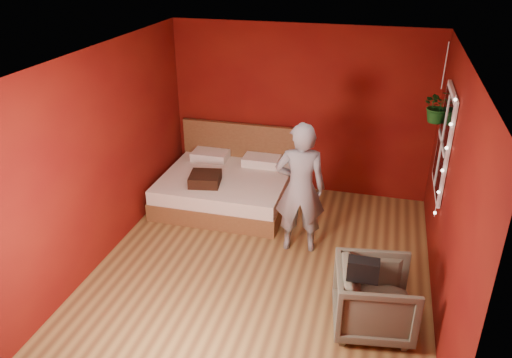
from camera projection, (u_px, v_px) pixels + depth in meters
name	position (u px, v px, depth m)	size (l,w,h in m)	color
floor	(264.00, 265.00, 6.24)	(4.50, 4.50, 0.00)	olive
room_walls	(265.00, 140.00, 5.50)	(4.04, 4.54, 2.62)	maroon
window	(444.00, 142.00, 5.91)	(0.05, 0.97, 1.27)	white
fairy_lights	(445.00, 159.00, 5.46)	(0.04, 0.04, 1.45)	silver
bed	(227.00, 185.00, 7.63)	(1.88, 1.60, 1.04)	brown
person	(300.00, 188.00, 6.21)	(0.63, 0.42, 1.74)	gray
armchair	(375.00, 298.00, 5.09)	(0.78, 0.81, 0.73)	#60604C
handbag	(363.00, 270.00, 4.74)	(0.30, 0.15, 0.21)	black
throw_pillow	(205.00, 179.00, 7.20)	(0.43, 0.43, 0.15)	#321C10
hanging_plant	(438.00, 106.00, 6.12)	(0.47, 0.44, 0.98)	silver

